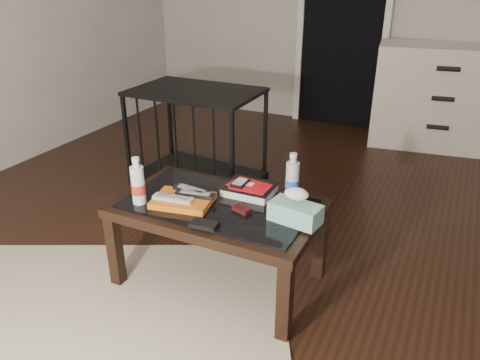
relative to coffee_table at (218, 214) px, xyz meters
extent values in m
plane|color=black|center=(0.22, 0.44, -0.40)|extent=(5.00, 5.00, 0.00)
cube|color=black|center=(-0.18, 2.91, 0.60)|extent=(0.80, 0.05, 2.00)
cube|color=silver|center=(-0.60, 2.88, 0.60)|extent=(0.06, 0.04, 2.04)
cube|color=silver|center=(0.24, 2.88, 0.60)|extent=(0.06, 0.04, 2.04)
cube|color=black|center=(-0.46, -0.26, -0.20)|extent=(0.06, 0.06, 0.40)
cube|color=black|center=(0.46, -0.26, -0.20)|extent=(0.06, 0.06, 0.40)
cube|color=black|center=(-0.46, 0.26, -0.20)|extent=(0.06, 0.06, 0.40)
cube|color=black|center=(0.46, 0.26, -0.20)|extent=(0.06, 0.06, 0.40)
cube|color=black|center=(0.00, 0.00, 0.03)|extent=(1.00, 0.60, 0.05)
cube|color=black|center=(0.00, 0.00, 0.06)|extent=(0.90, 0.50, 0.01)
cube|color=#B3A58B|center=(-0.42, -0.69, -0.39)|extent=(2.45, 2.22, 0.01)
cube|color=silver|center=(0.85, 2.67, 0.05)|extent=(1.26, 0.66, 0.90)
cylinder|color=black|center=(0.85, 2.41, -0.15)|extent=(0.18, 0.06, 0.04)
cylinder|color=black|center=(0.85, 2.41, 0.10)|extent=(0.18, 0.06, 0.04)
cylinder|color=black|center=(0.85, 2.41, 0.35)|extent=(0.18, 0.06, 0.04)
cube|color=black|center=(-0.73, 1.03, -0.37)|extent=(0.94, 0.67, 0.06)
cube|color=black|center=(-0.73, 1.03, 0.30)|extent=(0.94, 0.67, 0.02)
cube|color=black|center=(-1.16, 0.75, -0.05)|extent=(0.03, 0.03, 0.70)
cube|color=black|center=(-0.30, 0.75, -0.05)|extent=(0.03, 0.03, 0.70)
cube|color=black|center=(-1.16, 1.31, -0.05)|extent=(0.03, 0.03, 0.70)
cube|color=black|center=(-0.30, 1.31, -0.05)|extent=(0.03, 0.03, 0.70)
cube|color=orange|center=(-0.15, -0.08, 0.08)|extent=(0.31, 0.26, 0.03)
cube|color=#A6A6AB|center=(-0.18, -0.12, 0.11)|extent=(0.21, 0.08, 0.02)
cube|color=black|center=(-0.10, -0.04, 0.11)|extent=(0.21, 0.08, 0.02)
cube|color=black|center=(-0.14, -0.01, 0.11)|extent=(0.20, 0.07, 0.02)
cube|color=black|center=(0.10, 0.16, 0.09)|extent=(0.25, 0.20, 0.05)
cube|color=red|center=(0.09, 0.16, 0.11)|extent=(0.21, 0.16, 0.01)
cube|color=black|center=(0.05, 0.14, 0.12)|extent=(0.06, 0.10, 0.02)
cube|color=black|center=(0.15, -0.03, 0.08)|extent=(0.10, 0.07, 0.02)
cube|color=black|center=(0.06, -0.23, 0.07)|extent=(0.13, 0.08, 0.02)
cylinder|color=white|center=(-0.35, -0.17, 0.18)|extent=(0.07, 0.07, 0.24)
cylinder|color=silver|center=(0.31, 0.21, 0.18)|extent=(0.08, 0.08, 0.24)
cube|color=teal|center=(0.40, -0.01, 0.11)|extent=(0.25, 0.15, 0.09)
camera|label=1|loc=(0.98, -1.79, 1.13)|focal=35.00mm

